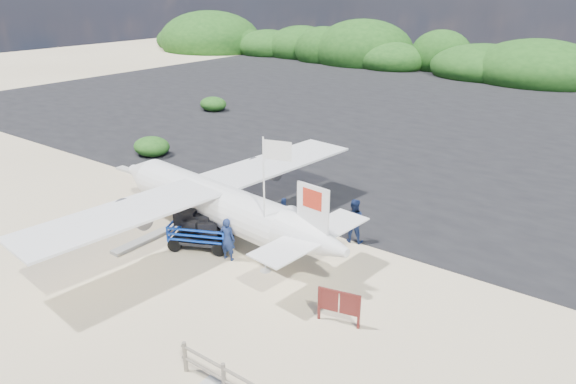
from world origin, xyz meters
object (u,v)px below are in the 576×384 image
signboard (338,323)px  crew_c (284,215)px  crew_b (353,221)px  crew_a (228,239)px  flagpole (266,271)px  baggage_cart (202,247)px  aircraft_small (333,96)px

signboard → crew_c: crew_c is taller
crew_b → crew_a: bearing=37.2°
crew_a → crew_b: size_ratio=0.92×
flagpole → baggage_cart: bearing=-178.4°
baggage_cart → signboard: bearing=-33.3°
signboard → flagpole: bearing=150.0°
aircraft_small → crew_b: bearing=79.8°
baggage_cart → signboard: baggage_cart is taller
flagpole → crew_b: (1.49, 4.22, 0.99)m
crew_b → aircraft_small: (-17.71, 27.16, -0.99)m
crew_b → aircraft_small: bearing=-72.9°
crew_a → aircraft_small: size_ratio=0.24×
baggage_cart → crew_b: (4.90, 4.32, 0.99)m
signboard → aircraft_small: 38.40m
crew_a → signboard: bearing=160.0°
crew_a → crew_c: 3.35m
flagpole → crew_a: bearing=-174.5°
signboard → crew_c: (-5.49, 4.39, 0.83)m
signboard → crew_c: size_ratio=0.92×
flagpole → crew_b: 4.59m
crew_b → aircraft_small: 32.44m
crew_a → aircraft_small: crew_a is taller
signboard → crew_a: 6.01m
crew_a → crew_c: crew_a is taller
crew_c → crew_a: bearing=61.0°
signboard → crew_a: bearing=156.6°
aircraft_small → signboard: bearing=78.6°
baggage_cart → aircraft_small: aircraft_small is taller
crew_b → signboard: bearing=99.1°
crew_c → aircraft_small: 31.87m
aircraft_small → crew_c: bearing=74.3°
flagpole → crew_a: (-1.80, -0.17, 0.91)m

